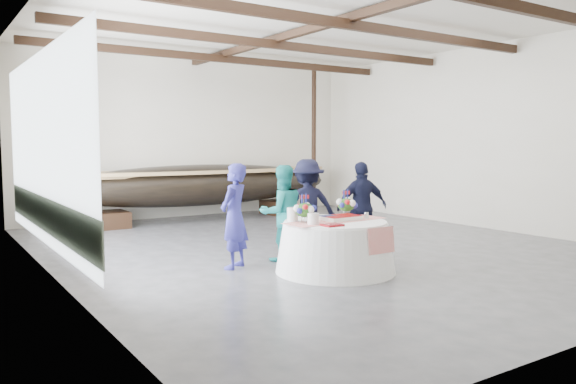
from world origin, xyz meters
TOP-DOWN VIEW (x-y plane):
  - floor at (0.00, 0.00)m, footprint 10.00×12.00m
  - wall_back at (0.00, 6.00)m, footprint 10.00×0.02m
  - wall_left at (-5.00, 0.00)m, footprint 0.02×12.00m
  - wall_right at (5.00, 0.00)m, footprint 0.02×12.00m
  - ceiling at (0.00, 0.00)m, footprint 10.00×12.00m
  - pavilion_structure at (0.00, 0.84)m, footprint 9.80×11.76m
  - open_bay at (-4.95, 1.00)m, footprint 0.03×7.00m
  - longboat_display at (-0.28, 4.91)m, footprint 8.12×1.62m
  - banquet_table at (-1.07, -1.95)m, footprint 1.96×1.96m
  - tabletop_items at (-1.13, -1.79)m, footprint 1.84×1.04m
  - guest_woman_blue at (-2.32, -0.80)m, footprint 0.77×0.72m
  - guest_woman_teal at (-1.31, -0.72)m, footprint 0.93×0.79m
  - guest_man_left at (-0.58, -0.47)m, footprint 1.32×1.01m
  - guest_man_right at (0.43, -0.88)m, footprint 1.10×0.69m

SIDE VIEW (x-z plane):
  - floor at x=0.00m, z-range -0.01..0.01m
  - banquet_table at x=-1.07m, z-range 0.00..0.84m
  - guest_woman_teal at x=-1.31m, z-range 0.00..1.71m
  - guest_man_right at x=0.43m, z-range 0.00..1.75m
  - guest_woman_blue at x=-2.32m, z-range 0.00..1.77m
  - guest_man_left at x=-0.58m, z-range 0.00..1.80m
  - longboat_display at x=-0.28m, z-range 0.21..1.73m
  - tabletop_items at x=-1.13m, z-range 0.79..1.19m
  - open_bay at x=-4.95m, z-range 0.23..3.43m
  - wall_back at x=0.00m, z-range 0.00..4.50m
  - wall_left at x=-5.00m, z-range 0.00..4.50m
  - wall_right at x=5.00m, z-range 0.00..4.50m
  - pavilion_structure at x=0.00m, z-range 1.75..6.25m
  - ceiling at x=0.00m, z-range 4.50..4.50m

